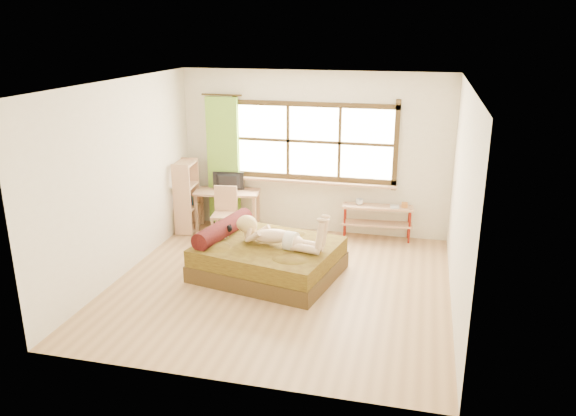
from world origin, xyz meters
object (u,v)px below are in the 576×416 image
(kitten, at_px, (222,230))
(chair, at_px, (225,209))
(bed, at_px, (266,257))
(woman, at_px, (278,227))
(desk, at_px, (227,196))
(pipe_shelf, at_px, (378,215))
(bookshelf, at_px, (187,196))

(kitten, bearing_deg, chair, 119.62)
(bed, bearing_deg, kitten, -175.98)
(woman, bearing_deg, bed, 174.76)
(desk, bearing_deg, pipe_shelf, -5.13)
(pipe_shelf, distance_m, bookshelf, 3.23)
(bookshelf, bearing_deg, chair, -15.77)
(kitten, distance_m, bookshelf, 1.72)
(bed, height_order, kitten, bed)
(kitten, height_order, pipe_shelf, kitten)
(woman, bearing_deg, desk, 139.90)
(woman, bearing_deg, bookshelf, 155.24)
(bed, distance_m, desk, 2.03)
(kitten, height_order, chair, chair)
(kitten, bearing_deg, desk, 118.57)
(bed, xyz_separation_m, chair, (-1.06, 1.27, 0.22))
(bed, distance_m, pipe_shelf, 2.27)
(kitten, distance_m, desk, 1.62)
(woman, height_order, kitten, woman)
(kitten, xyz_separation_m, chair, (-0.38, 1.18, -0.10))
(bed, height_order, bookshelf, bookshelf)
(pipe_shelf, bearing_deg, woman, -128.20)
(woman, relative_size, pipe_shelf, 1.12)
(kitten, distance_m, chair, 1.25)
(bed, relative_size, bookshelf, 1.75)
(bed, height_order, woman, woman)
(woman, relative_size, bookshelf, 1.07)
(woman, height_order, desk, woman)
(chair, xyz_separation_m, pipe_shelf, (2.47, 0.49, -0.06))
(pipe_shelf, bearing_deg, kitten, -145.74)
(desk, distance_m, pipe_shelf, 2.57)
(desk, xyz_separation_m, chair, (0.09, -0.37, -0.12))
(woman, bearing_deg, pipe_shelf, 67.91)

